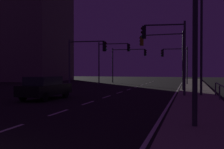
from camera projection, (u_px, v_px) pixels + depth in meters
ground_plane at (109, 96)px, 21.62m from camera, size 112.00×112.00×0.00m
sidewalk_right at (197, 98)px, 19.88m from camera, size 2.89×77.00×0.14m
lane_markings_center at (120, 92)px, 24.99m from camera, size 0.14×50.00×0.01m
lane_edge_line at (176, 92)px, 25.15m from camera, size 0.14×53.00×0.01m
car at (45, 87)px, 19.37m from camera, size 2.08×4.50×1.57m
traffic_light_near_right at (175, 58)px, 37.05m from camera, size 3.48×0.35×4.84m
traffic_light_far_left at (112, 55)px, 36.34m from camera, size 4.23×0.37×5.58m
traffic_light_far_center at (164, 49)px, 26.84m from camera, size 4.26×0.65×5.48m
traffic_light_near_left at (128, 58)px, 42.89m from camera, size 5.33×0.34×5.32m
traffic_light_overhead_east at (166, 44)px, 20.88m from camera, size 3.27×0.58×5.46m
traffic_light_mid_left at (86, 54)px, 27.95m from camera, size 3.96×0.41×5.06m
street_lamp_across_street at (201, 33)px, 20.73m from camera, size 0.60×1.79×7.67m
building_distant at (7, 2)px, 52.22m from camera, size 21.44×12.41×28.92m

